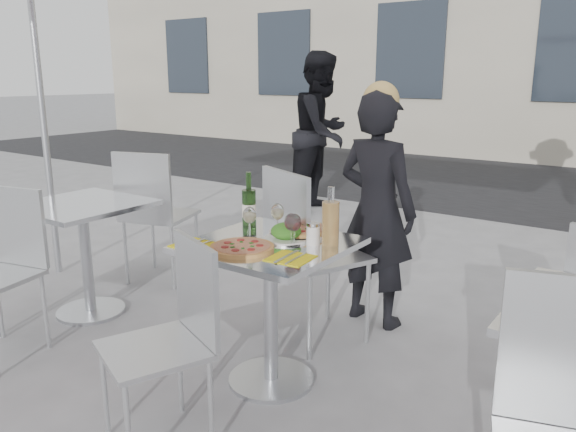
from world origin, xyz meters
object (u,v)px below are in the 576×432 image
Objects in this scene: napkin_left at (194,245)px; chair_near at (174,326)px; wineglass_white_b at (278,213)px; wineglass_white_a at (250,216)px; wineglass_red_b at (294,224)px; side_table_left at (84,235)px; wineglass_red_a at (291,223)px; side_chair_lnear at (3,258)px; pedestrian_a at (322,132)px; chair_far at (304,243)px; napkin_right at (290,258)px; pizza_near at (242,247)px; woman_diner at (377,211)px; wine_bottle at (249,206)px; salad_plate at (286,233)px; pizza_far at (301,230)px; side_chair_lfar at (153,206)px; carafe at (331,223)px; main_table at (270,283)px; sugar_shaker at (313,234)px.

chair_near is at bearing -58.06° from napkin_left.
wineglass_white_b is 0.46m from napkin_left.
wineglass_white_a and wineglass_red_b have the same top height.
wineglass_red_a reaches higher than side_table_left.
wineglass_red_a is at bearing 96.81° from chair_near.
pedestrian_a is (-0.39, 3.99, 0.35)m from side_chair_lnear.
chair_near is 4.40m from pedestrian_a.
wineglass_red_a is at bearing 140.40° from chair_far.
side_chair_lnear is 4.64× the size of napkin_right.
wineglass_red_a is 0.47m from napkin_left.
pizza_near reaches higher than napkin_left.
pedestrian_a is 3.72m from wineglass_white_b.
wine_bottle is at bearing 73.71° from woman_diner.
wineglass_red_b is at bearing 8.57° from wineglass_red_a.
wineglass_white_b is at bearing 129.43° from napkin_right.
pedestrian_a is at bearing 119.22° from salad_plate.
wine_bottle reaches higher than wineglass_white_a.
wineglass_red_a is at bearing 98.65° from woman_diner.
wineglass_red_b reaches higher than napkin_left.
side_chair_lnear is 5.91× the size of wineglass_red_b.
napkin_left is at bearing -122.82° from pizza_far.
wineglass_white_a is 0.25m from wineglass_red_a.
pedestrian_a is at bearing -35.85° from chair_far.
side_chair_lfar is 1.95m from carafe.
woman_diner is at bearing 92.75° from wineglass_red_b.
pizza_near is at bearing -6.66° from side_table_left.
wineglass_red_a is 1.00× the size of wineglass_red_b.
pedestrian_a is 11.44× the size of wineglass_white_b.
side_table_left is at bearing -174.23° from wineglass_white_b.
napkin_left is at bearing -145.43° from wineglass_red_a.
side_table_left is at bearing 169.54° from napkin_left.
woman_diner is at bearing 31.69° from side_table_left.
wineglass_white_a is (-0.13, 0.01, 0.32)m from main_table.
chair_near is 0.47m from napkin_left.
side_chair_lfar is at bearing 160.04° from wine_bottle.
chair_far is 0.33m from pizza_far.
carafe is (0.24, 0.02, 0.08)m from salad_plate.
carafe is 1.84× the size of wineglass_white_a.
pedestrian_a reaches higher than wineglass_red_b.
side_table_left is at bearing -179.72° from chair_near.
sugar_shaker is at bearing 2.95° from side_table_left.
wine_bottle is (-0.26, 0.16, 0.32)m from main_table.
wineglass_white_a is at bearing 11.22° from side_chair_lnear.
napkin_right is (0.14, -1.12, 0.03)m from woman_diner.
side_chair_lnear reaches higher than side_table_left.
side_table_left is at bearing 78.63° from side_chair_lfar.
wineglass_red_a is at bearing 7.91° from side_chair_lnear.
side_chair_lnear is 5.91× the size of wineglass_red_a.
napkin_left reaches higher than main_table.
salad_plate is at bearing 47.30° from napkin_left.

